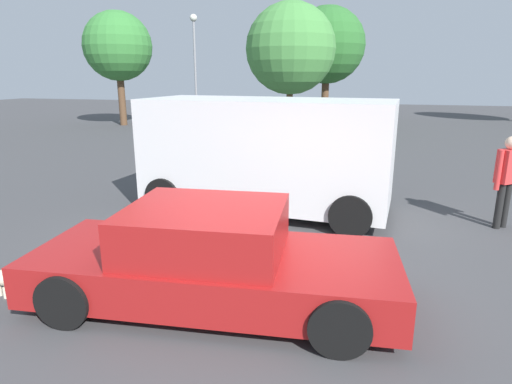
% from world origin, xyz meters
% --- Properties ---
extents(ground_plane, '(80.00, 80.00, 0.00)m').
position_xyz_m(ground_plane, '(0.00, 0.00, 0.00)').
color(ground_plane, '#424244').
extents(sedan_foreground, '(4.55, 2.15, 1.24)m').
position_xyz_m(sedan_foreground, '(-0.24, -0.15, 0.57)').
color(sedan_foreground, maroon).
rests_on(sedan_foreground, ground_plane).
extents(dog, '(0.32, 0.58, 0.41)m').
position_xyz_m(dog, '(-2.87, -0.67, 0.25)').
color(dog, beige).
rests_on(dog, ground_plane).
extents(van_white, '(5.09, 2.53, 2.29)m').
position_xyz_m(van_white, '(-0.47, 3.71, 1.23)').
color(van_white, white).
rests_on(van_white, ground_plane).
extents(pedestrian, '(0.46, 0.44, 1.71)m').
position_xyz_m(pedestrian, '(3.98, 3.78, 1.02)').
color(pedestrian, black).
rests_on(pedestrian, ground_plane).
extents(light_post_near, '(0.44, 0.44, 6.33)m').
position_xyz_m(light_post_near, '(-9.31, 21.35, 4.31)').
color(light_post_near, gray).
rests_on(light_post_near, ground_plane).
extents(tree_back_center, '(4.28, 4.28, 6.53)m').
position_xyz_m(tree_back_center, '(-1.14, 21.17, 4.37)').
color(tree_back_center, brown).
rests_on(tree_back_center, ground_plane).
extents(tree_back_right, '(3.69, 3.69, 6.12)m').
position_xyz_m(tree_back_right, '(-12.05, 17.17, 4.25)').
color(tree_back_right, brown).
rests_on(tree_back_right, ground_plane).
extents(tree_far_right, '(4.27, 4.27, 6.10)m').
position_xyz_m(tree_far_right, '(-2.37, 16.46, 3.96)').
color(tree_far_right, brown).
rests_on(tree_far_right, ground_plane).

